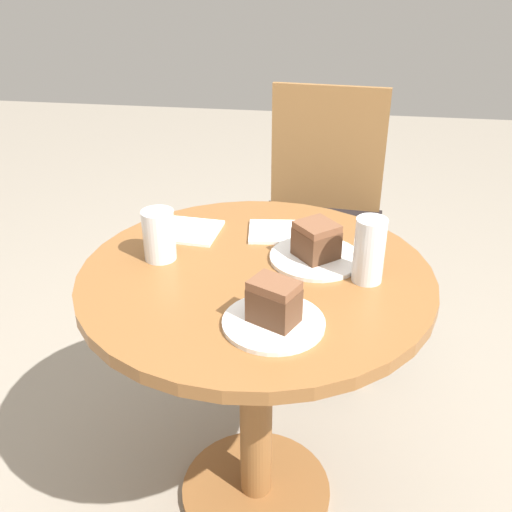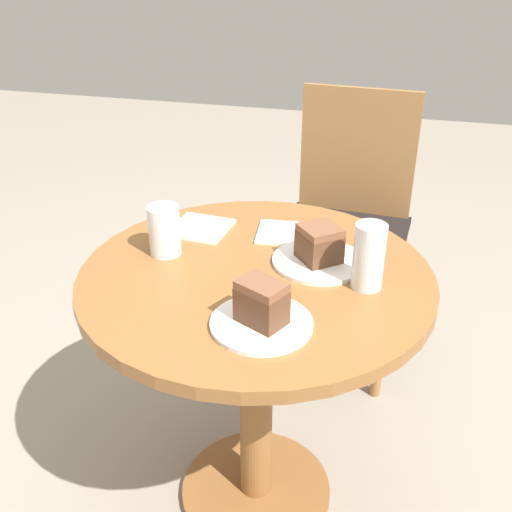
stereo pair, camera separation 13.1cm
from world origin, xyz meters
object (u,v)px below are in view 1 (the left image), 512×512
Objects in this scene: glass_lemonade at (159,238)px; glass_water at (369,255)px; chair at (320,218)px; plate_far at (315,258)px; cake_slice_far at (316,240)px; plate_near at (274,323)px; cake_slice_near at (274,302)px.

glass_water reaches higher than glass_lemonade.
chair is 7.76× the size of glass_lemonade.
glass_water reaches higher than plate_far.
cake_slice_far is at bearing 146.05° from glass_water.
cake_slice_near is at bearing 0.00° from plate_near.
glass_lemonade is (-0.34, -0.76, 0.28)m from chair.
glass_water is at bearing 47.25° from plate_near.
plate_near is 0.28m from plate_far.
plate_near is at bearing -132.75° from glass_water.
chair is at bearing 91.06° from plate_far.
chair is at bearing 86.99° from plate_near.
plate_far is (0.01, -0.71, 0.23)m from chair.
chair is 0.75m from plate_far.
glass_water is (0.12, -0.08, 0.06)m from plate_far.
glass_lemonade is 0.82× the size of glass_water.
plate_far is 1.93× the size of cake_slice_near.
plate_far is at bearing 6.97° from glass_lemonade.
cake_slice_far is at bearing -84.76° from chair.
cake_slice_near is (-0.05, -0.99, 0.28)m from chair.
chair is at bearing 65.67° from glass_lemonade.
plate_near is at bearing 0.00° from cake_slice_near.
glass_water is (0.18, 0.20, 0.01)m from cake_slice_near.
cake_slice_far is 1.00× the size of glass_lemonade.
chair is at bearing 99.22° from glass_water.
glass_water is (0.47, -0.03, 0.01)m from glass_lemonade.
glass_lemonade is at bearing -173.03° from plate_far.
chair reaches higher than plate_far.
glass_lemonade is at bearing -110.15° from chair.
glass_water is at bearing 47.25° from cake_slice_near.
plate_near is 0.94× the size of plate_far.
plate_far is 1.78× the size of cake_slice_far.
cake_slice_near is 0.92× the size of cake_slice_far.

